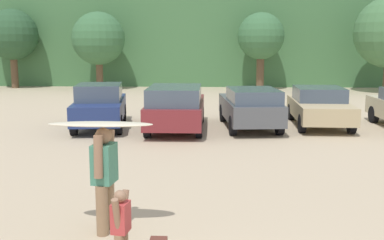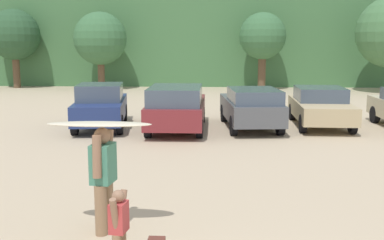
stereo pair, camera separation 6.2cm
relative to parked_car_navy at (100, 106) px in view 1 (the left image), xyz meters
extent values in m
cube|color=#427042|center=(4.16, 22.33, 2.77)|extent=(108.00, 12.00, 7.22)
cylinder|color=brown|center=(-9.64, 15.07, 0.26)|extent=(0.48, 0.48, 2.21)
sphere|color=#284C2D|center=(-9.64, 15.07, 2.85)|extent=(3.50, 3.50, 3.50)
cylinder|color=brown|center=(-3.44, 14.28, 0.12)|extent=(0.46, 0.46, 1.92)
sphere|color=#38663D|center=(-3.44, 14.28, 2.58)|extent=(3.54, 3.54, 3.54)
cylinder|color=brown|center=(7.42, 14.61, 0.29)|extent=(0.52, 0.52, 2.26)
sphere|color=#38663D|center=(7.42, 14.61, 2.74)|extent=(3.11, 3.11, 3.11)
cube|color=navy|center=(0.00, 0.03, -0.14)|extent=(2.29, 4.51, 0.71)
cube|color=#3F4C5B|center=(0.01, -0.11, 0.51)|extent=(1.83, 2.15, 0.60)
cylinder|color=black|center=(-0.97, 1.34, -0.50)|extent=(0.31, 0.71, 0.68)
cylinder|color=black|center=(0.57, 1.55, -0.50)|extent=(0.31, 0.71, 0.68)
cylinder|color=black|center=(-0.58, -1.48, -0.50)|extent=(0.31, 0.71, 0.68)
cylinder|color=black|center=(0.96, -1.27, -0.50)|extent=(0.31, 0.71, 0.68)
cube|color=maroon|center=(2.89, -0.22, -0.16)|extent=(1.95, 4.71, 0.74)
cube|color=#3F4C5B|center=(2.89, -0.94, 0.51)|extent=(1.79, 2.79, 0.60)
cylinder|color=black|center=(2.01, 1.33, -0.53)|extent=(0.22, 0.63, 0.63)
cylinder|color=black|center=(3.76, 1.33, -0.53)|extent=(0.22, 0.63, 0.63)
cylinder|color=black|center=(2.02, -1.78, -0.53)|extent=(0.22, 0.63, 0.63)
cylinder|color=black|center=(3.77, -1.77, -0.53)|extent=(0.22, 0.63, 0.63)
cube|color=#4C4F54|center=(5.59, 0.23, -0.13)|extent=(2.22, 4.54, 0.72)
cube|color=#3F4C5B|center=(5.67, -0.55, 0.47)|extent=(1.89, 2.52, 0.48)
cylinder|color=black|center=(4.64, 1.60, -0.49)|extent=(0.29, 0.71, 0.69)
cylinder|color=black|center=(6.27, 1.75, -0.49)|extent=(0.29, 0.71, 0.69)
cylinder|color=black|center=(4.92, -1.29, -0.49)|extent=(0.29, 0.71, 0.69)
cylinder|color=black|center=(6.55, -1.13, -0.49)|extent=(0.29, 0.71, 0.69)
cube|color=tan|center=(8.30, 0.69, -0.19)|extent=(2.04, 4.38, 0.63)
cube|color=#3F4C5B|center=(8.30, 0.89, 0.38)|extent=(1.82, 2.08, 0.51)
cylinder|color=black|center=(7.48, 2.14, -0.51)|extent=(0.24, 0.68, 0.67)
cylinder|color=black|center=(9.20, 2.09, -0.51)|extent=(0.24, 0.68, 0.67)
cylinder|color=black|center=(7.39, -0.71, -0.51)|extent=(0.24, 0.68, 0.67)
cylinder|color=black|center=(9.12, -0.76, -0.51)|extent=(0.24, 0.68, 0.67)
cylinder|color=black|center=(10.66, 1.57, -0.51)|extent=(0.24, 0.67, 0.67)
cylinder|color=#8C6B4C|center=(2.38, -9.87, -0.41)|extent=(0.20, 0.20, 0.86)
cylinder|color=#8C6B4C|center=(2.43, -9.56, -0.41)|extent=(0.20, 0.20, 0.86)
cube|color=#3F7F66|center=(2.41, -9.72, 0.35)|extent=(0.39, 0.49, 0.66)
sphere|color=#8C664C|center=(2.41, -9.72, 0.82)|extent=(0.28, 0.28, 0.28)
cylinder|color=#8C664C|center=(2.37, -9.96, 0.53)|extent=(0.17, 0.20, 0.71)
cylinder|color=#8C664C|center=(2.44, -9.48, 0.53)|extent=(0.19, 0.35, 0.71)
cube|color=#B23838|center=(2.93, -11.04, -0.07)|extent=(0.25, 0.31, 0.43)
sphere|color=#8C664C|center=(2.93, -11.04, 0.24)|extent=(0.18, 0.18, 0.18)
cylinder|color=#8C664C|center=(2.91, -11.20, 0.05)|extent=(0.13, 0.22, 0.46)
cylinder|color=#8C664C|center=(2.96, -10.89, 0.05)|extent=(0.13, 0.28, 0.45)
ellipsoid|color=beige|center=(2.37, -9.75, 1.03)|extent=(1.74, 0.49, 0.08)
camera|label=1|loc=(4.20, -17.23, 2.36)|focal=43.90mm
camera|label=2|loc=(4.26, -17.23, 2.36)|focal=43.90mm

